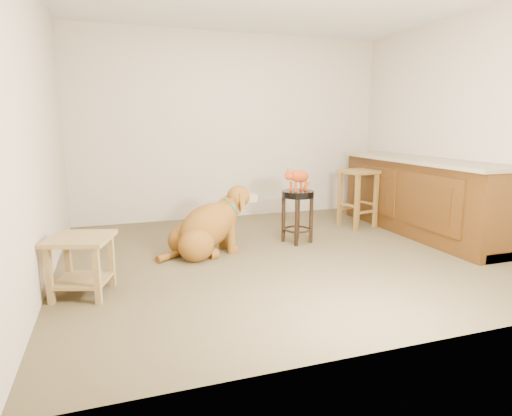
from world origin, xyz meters
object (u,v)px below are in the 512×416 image
object	(u,v)px
padded_stool	(297,206)
wood_stool	(358,197)
golden_retriever	(207,228)
side_table	(81,257)
tabby_kitten	(297,177)

from	to	relation	value
padded_stool	wood_stool	xyz separation A→B (m)	(1.07, 0.45, -0.03)
padded_stool	golden_retriever	bearing A→B (deg)	-173.08
padded_stool	side_table	distance (m)	2.44
golden_retriever	tabby_kitten	size ratio (longest dim) A/B	2.77
padded_stool	side_table	xyz separation A→B (m)	(-2.27, -0.88, -0.11)
padded_stool	wood_stool	bearing A→B (deg)	22.68
padded_stool	side_table	size ratio (longest dim) A/B	1.03
wood_stool	tabby_kitten	xyz separation A→B (m)	(-1.08, -0.45, 0.37)
wood_stool	side_table	world-z (taller)	wood_stool
padded_stool	golden_retriever	xyz separation A→B (m)	(-1.09, -0.13, -0.15)
wood_stool	golden_retriever	distance (m)	2.24
padded_stool	side_table	bearing A→B (deg)	-158.86
padded_stool	tabby_kitten	bearing A→B (deg)	-167.17
golden_retriever	padded_stool	bearing A→B (deg)	-7.24
wood_stool	golden_retriever	xyz separation A→B (m)	(-2.16, -0.58, -0.11)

